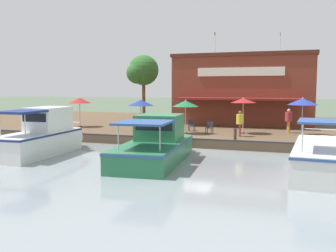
{
  "coord_description": "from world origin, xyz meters",
  "views": [
    {
      "loc": [
        22.17,
        5.82,
        3.81
      ],
      "look_at": [
        -1.0,
        -1.89,
        1.3
      ],
      "focal_mm": 40.0,
      "sensor_mm": 36.0,
      "label": 1
    }
  ],
  "objects_px": {
    "patio_umbrella_mid_patio_left": "(80,101)",
    "motorboat_far_downstream": "(325,155)",
    "person_near_entrance": "(240,120)",
    "mooring_post": "(235,134)",
    "cafe_chair_under_first_umbrella": "(172,129)",
    "cafe_chair_mid_patio": "(210,127)",
    "patio_umbrella_mid_patio_right": "(141,103)",
    "person_at_quay_edge": "(289,118)",
    "motorboat_second_along": "(46,136)",
    "patio_umbrella_far_corner": "(243,101)",
    "patio_umbrella_back_row": "(185,104)",
    "patio_umbrella_by_entrance": "(303,102)",
    "tree_upstream_bank": "(290,79)",
    "tree_downstream_bank": "(142,71)",
    "waterfront_restaurant": "(246,89)",
    "cafe_chair_beside_entrance": "(192,124)",
    "motorboat_fourth_along": "(158,145)"
  },
  "relations": [
    {
      "from": "patio_umbrella_mid_patio_left",
      "to": "motorboat_far_downstream",
      "type": "distance_m",
      "value": 20.1
    },
    {
      "from": "person_near_entrance",
      "to": "mooring_post",
      "type": "distance_m",
      "value": 2.31
    },
    {
      "from": "cafe_chair_under_first_umbrella",
      "to": "cafe_chair_mid_patio",
      "type": "bearing_deg",
      "value": 131.26
    },
    {
      "from": "patio_umbrella_mid_patio_right",
      "to": "patio_umbrella_mid_patio_left",
      "type": "xyz_separation_m",
      "value": [
        -1.37,
        -5.99,
        0.06
      ]
    },
    {
      "from": "person_at_quay_edge",
      "to": "motorboat_second_along",
      "type": "xyz_separation_m",
      "value": [
        9.99,
        -13.08,
        -0.63
      ]
    },
    {
      "from": "patio_umbrella_far_corner",
      "to": "cafe_chair_under_first_umbrella",
      "type": "height_order",
      "value": "patio_umbrella_far_corner"
    },
    {
      "from": "patio_umbrella_back_row",
      "to": "patio_umbrella_far_corner",
      "type": "height_order",
      "value": "patio_umbrella_far_corner"
    },
    {
      "from": "patio_umbrella_back_row",
      "to": "patio_umbrella_by_entrance",
      "type": "bearing_deg",
      "value": 101.91
    },
    {
      "from": "patio_umbrella_back_row",
      "to": "motorboat_second_along",
      "type": "xyz_separation_m",
      "value": [
        7.29,
        -6.22,
        -1.65
      ]
    },
    {
      "from": "patio_umbrella_mid_patio_right",
      "to": "cafe_chair_mid_patio",
      "type": "height_order",
      "value": "patio_umbrella_mid_patio_right"
    },
    {
      "from": "patio_umbrella_far_corner",
      "to": "patio_umbrella_mid_patio_left",
      "type": "xyz_separation_m",
      "value": [
        -0.33,
        -13.31,
        -0.14
      ]
    },
    {
      "from": "tree_upstream_bank",
      "to": "tree_downstream_bank",
      "type": "bearing_deg",
      "value": -83.1
    },
    {
      "from": "patio_umbrella_mid_patio_right",
      "to": "motorboat_far_downstream",
      "type": "height_order",
      "value": "patio_umbrella_mid_patio_right"
    },
    {
      "from": "motorboat_second_along",
      "to": "motorboat_far_downstream",
      "type": "height_order",
      "value": "motorboat_second_along"
    },
    {
      "from": "patio_umbrella_far_corner",
      "to": "person_at_quay_edge",
      "type": "xyz_separation_m",
      "value": [
        -1.35,
        3.04,
        -1.23
      ]
    },
    {
      "from": "waterfront_restaurant",
      "to": "patio_umbrella_far_corner",
      "type": "height_order",
      "value": "waterfront_restaurant"
    },
    {
      "from": "patio_umbrella_far_corner",
      "to": "cafe_chair_under_first_umbrella",
      "type": "xyz_separation_m",
      "value": [
        2.87,
        -4.32,
        -1.83
      ]
    },
    {
      "from": "motorboat_far_downstream",
      "to": "tree_upstream_bank",
      "type": "relative_size",
      "value": 1.33
    },
    {
      "from": "patio_umbrella_back_row",
      "to": "motorboat_second_along",
      "type": "height_order",
      "value": "patio_umbrella_back_row"
    },
    {
      "from": "patio_umbrella_back_row",
      "to": "motorboat_far_downstream",
      "type": "height_order",
      "value": "patio_umbrella_back_row"
    },
    {
      "from": "person_near_entrance",
      "to": "tree_upstream_bank",
      "type": "height_order",
      "value": "tree_upstream_bank"
    },
    {
      "from": "cafe_chair_beside_entrance",
      "to": "tree_upstream_bank",
      "type": "height_order",
      "value": "tree_upstream_bank"
    },
    {
      "from": "patio_umbrella_far_corner",
      "to": "tree_downstream_bank",
      "type": "distance_m",
      "value": 16.95
    },
    {
      "from": "person_near_entrance",
      "to": "cafe_chair_beside_entrance",
      "type": "bearing_deg",
      "value": -119.08
    },
    {
      "from": "motorboat_second_along",
      "to": "patio_umbrella_far_corner",
      "type": "bearing_deg",
      "value": 130.71
    },
    {
      "from": "patio_umbrella_mid_patio_left",
      "to": "waterfront_restaurant",
      "type": "bearing_deg",
      "value": 125.49
    },
    {
      "from": "cafe_chair_beside_entrance",
      "to": "mooring_post",
      "type": "xyz_separation_m",
      "value": [
        4.36,
        3.87,
        -0.08
      ]
    },
    {
      "from": "cafe_chair_mid_patio",
      "to": "patio_umbrella_mid_patio_right",
      "type": "bearing_deg",
      "value": -89.29
    },
    {
      "from": "patio_umbrella_mid_patio_right",
      "to": "patio_umbrella_far_corner",
      "type": "xyz_separation_m",
      "value": [
        -1.04,
        7.32,
        0.2
      ]
    },
    {
      "from": "mooring_post",
      "to": "cafe_chair_beside_entrance",
      "type": "bearing_deg",
      "value": -138.38
    },
    {
      "from": "motorboat_fourth_along",
      "to": "mooring_post",
      "type": "xyz_separation_m",
      "value": [
        -4.43,
        3.36,
        0.13
      ]
    },
    {
      "from": "patio_umbrella_by_entrance",
      "to": "cafe_chair_beside_entrance",
      "type": "bearing_deg",
      "value": -90.82
    },
    {
      "from": "patio_umbrella_mid_patio_right",
      "to": "person_near_entrance",
      "type": "relative_size",
      "value": 1.4
    },
    {
      "from": "patio_umbrella_far_corner",
      "to": "cafe_chair_beside_entrance",
      "type": "relative_size",
      "value": 2.96
    },
    {
      "from": "cafe_chair_beside_entrance",
      "to": "cafe_chair_under_first_umbrella",
      "type": "distance_m",
      "value": 3.3
    },
    {
      "from": "mooring_post",
      "to": "tree_downstream_bank",
      "type": "relative_size",
      "value": 0.11
    },
    {
      "from": "cafe_chair_under_first_umbrella",
      "to": "person_near_entrance",
      "type": "height_order",
      "value": "person_near_entrance"
    },
    {
      "from": "mooring_post",
      "to": "patio_umbrella_mid_patio_right",
      "type": "bearing_deg",
      "value": -111.63
    },
    {
      "from": "motorboat_far_downstream",
      "to": "tree_downstream_bank",
      "type": "xyz_separation_m",
      "value": [
        -19.56,
        -17.08,
        4.83
      ]
    },
    {
      "from": "patio_umbrella_back_row",
      "to": "patio_umbrella_by_entrance",
      "type": "xyz_separation_m",
      "value": [
        -1.63,
        7.74,
        0.18
      ]
    },
    {
      "from": "patio_umbrella_mid_patio_left",
      "to": "cafe_chair_under_first_umbrella",
      "type": "relative_size",
      "value": 2.86
    },
    {
      "from": "waterfront_restaurant",
      "to": "person_at_quay_edge",
      "type": "height_order",
      "value": "waterfront_restaurant"
    },
    {
      "from": "tree_downstream_bank",
      "to": "person_near_entrance",
      "type": "bearing_deg",
      "value": 43.28
    },
    {
      "from": "cafe_chair_beside_entrance",
      "to": "motorboat_second_along",
      "type": "bearing_deg",
      "value": -34.48
    },
    {
      "from": "person_at_quay_edge",
      "to": "motorboat_second_along",
      "type": "height_order",
      "value": "motorboat_second_along"
    },
    {
      "from": "patio_umbrella_mid_patio_left",
      "to": "tree_upstream_bank",
      "type": "bearing_deg",
      "value": 128.35
    },
    {
      "from": "waterfront_restaurant",
      "to": "tree_downstream_bank",
      "type": "relative_size",
      "value": 1.8
    },
    {
      "from": "patio_umbrella_by_entrance",
      "to": "mooring_post",
      "type": "relative_size",
      "value": 3.31
    },
    {
      "from": "motorboat_far_downstream",
      "to": "tree_upstream_bank",
      "type": "bearing_deg",
      "value": -175.14
    },
    {
      "from": "patio_umbrella_far_corner",
      "to": "patio_umbrella_mid_patio_right",
      "type": "bearing_deg",
      "value": -81.9
    }
  ]
}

